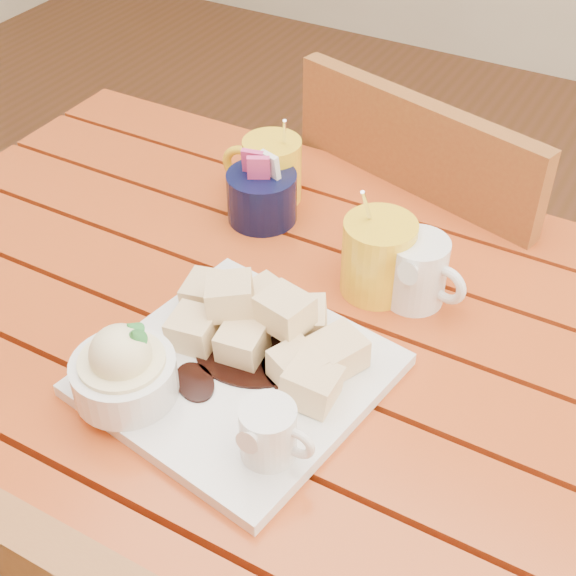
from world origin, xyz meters
The scene contains 7 objects.
table centered at (0.00, 0.00, 0.64)m, with size 1.20×0.79×0.75m.
dessert_plate centered at (-0.02, -0.11, 0.78)m, with size 0.33×0.33×0.12m.
coffee_mug_left centered at (-0.16, 0.24, 0.80)m, with size 0.12×0.08×0.14m.
coffee_mug_right centered at (0.06, 0.13, 0.80)m, with size 0.13×0.09×0.15m.
cream_pitcher centered at (0.11, 0.13, 0.80)m, with size 0.11×0.09×0.09m.
sugar_caddy centered at (-0.14, 0.19, 0.79)m, with size 0.10×0.10×0.11m.
chair_far centered at (0.04, 0.47, 0.50)m, with size 0.52×0.52×0.89m.
Camera 1 is at (0.35, -0.61, 1.41)m, focal length 50.00 mm.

